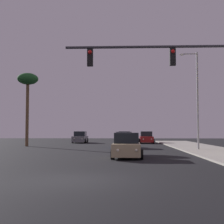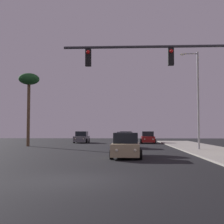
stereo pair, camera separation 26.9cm
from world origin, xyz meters
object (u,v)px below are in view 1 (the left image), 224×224
object	(u,v)px
car_red	(146,138)
car_grey	(80,138)
car_tan	(127,146)
traffic_light_mast	(181,73)
car_white	(124,138)
car_blue	(124,141)
street_lamp	(196,95)
palm_tree_mid	(28,83)

from	to	relation	value
car_red	car_grey	distance (m)	9.70
car_tan	traffic_light_mast	xyz separation A→B (m)	(2.81, -4.95, 4.04)
car_grey	traffic_light_mast	bearing A→B (deg)	108.98
car_tan	car_white	bearing A→B (deg)	-87.95
car_grey	traffic_light_mast	size ratio (longest dim) A/B	0.49
car_red	traffic_light_mast	xyz separation A→B (m)	(-0.21, -28.69, 4.04)
car_white	car_blue	size ratio (longest dim) A/B	0.99
car_grey	car_red	bearing A→B (deg)	175.61
street_lamp	car_blue	bearing A→B (deg)	148.67
car_red	car_tan	size ratio (longest dim) A/B	1.00
car_white	street_lamp	size ratio (longest dim) A/B	0.48
car_white	street_lamp	bearing A→B (deg)	111.79
car_white	traffic_light_mast	xyz separation A→B (m)	(2.92, -29.44, 4.04)
car_red	car_blue	size ratio (longest dim) A/B	1.00
palm_tree_mid	car_tan	bearing A→B (deg)	-51.78
traffic_light_mast	street_lamp	distance (m)	13.32
car_grey	palm_tree_mid	world-z (taller)	palm_tree_mid
car_blue	traffic_light_mast	world-z (taller)	traffic_light_mast
car_red	palm_tree_mid	bearing A→B (deg)	33.94
car_tan	car_blue	bearing A→B (deg)	-87.20
car_red	street_lamp	distance (m)	16.85
car_red	car_white	world-z (taller)	same
street_lamp	car_tan	bearing A→B (deg)	-129.71
car_grey	traffic_light_mast	world-z (taller)	traffic_light_mast
car_tan	street_lamp	world-z (taller)	street_lamp
car_blue	car_grey	size ratio (longest dim) A/B	1.00
car_red	car_tan	world-z (taller)	same
car_blue	street_lamp	bearing A→B (deg)	146.55
car_tan	street_lamp	distance (m)	11.09
car_grey	street_lamp	xyz separation A→B (m)	(13.14, -16.87, 4.36)
traffic_light_mast	car_grey	bearing A→B (deg)	107.65
car_tan	car_grey	size ratio (longest dim) A/B	1.00
car_white	car_tan	world-z (taller)	same
car_red	car_blue	bearing A→B (deg)	75.63
traffic_light_mast	palm_tree_mid	world-z (taller)	palm_tree_mid
car_blue	street_lamp	world-z (taller)	street_lamp
car_tan	car_grey	world-z (taller)	same
car_tan	traffic_light_mast	distance (m)	6.98
car_red	street_lamp	world-z (taller)	street_lamp
car_red	traffic_light_mast	distance (m)	28.98
car_red	traffic_light_mast	bearing A→B (deg)	90.52
car_tan	car_red	bearing A→B (deg)	-95.47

